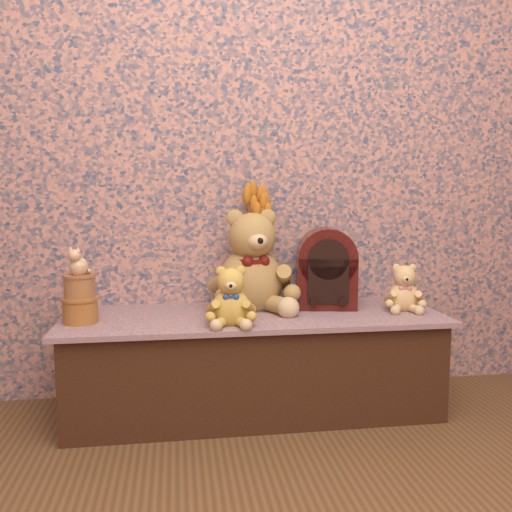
{
  "coord_description": "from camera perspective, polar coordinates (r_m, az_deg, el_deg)",
  "views": [
    {
      "loc": [
        -0.3,
        -0.85,
        0.89
      ],
      "look_at": [
        0.0,
        1.2,
        0.64
      ],
      "focal_mm": 37.68,
      "sensor_mm": 36.0,
      "label": 1
    }
  ],
  "objects": [
    {
      "name": "display_shelf",
      "position": [
        2.22,
        -0.19,
        -11.23
      ],
      "size": [
        1.51,
        0.53,
        0.4
      ],
      "primitive_type": "cube",
      "color": "#3B427A",
      "rests_on": "ground"
    },
    {
      "name": "teddy_large",
      "position": [
        2.23,
        -0.55,
        0.02
      ],
      "size": [
        0.41,
        0.47,
        0.45
      ],
      "primitive_type": null,
      "rotation": [
        0.0,
        0.0,
        0.14
      ],
      "color": "olive",
      "rests_on": "display_shelf"
    },
    {
      "name": "teddy_medium",
      "position": [
        1.98,
        -2.68,
        -3.94
      ],
      "size": [
        0.21,
        0.24,
        0.23
      ],
      "primitive_type": null,
      "rotation": [
        0.0,
        0.0,
        -0.1
      ],
      "color": "#B28432",
      "rests_on": "display_shelf"
    },
    {
      "name": "teddy_small",
      "position": [
        2.3,
        15.41,
        -3.01
      ],
      "size": [
        0.2,
        0.23,
        0.21
      ],
      "primitive_type": null,
      "rotation": [
        0.0,
        0.0,
        -0.22
      ],
      "color": "tan",
      "rests_on": "display_shelf"
    },
    {
      "name": "cathedral_radio",
      "position": [
        2.29,
        7.45,
        -1.24
      ],
      "size": [
        0.27,
        0.22,
        0.34
      ],
      "primitive_type": null,
      "rotation": [
        0.0,
        0.0,
        -0.18
      ],
      "color": "#3C0E0B",
      "rests_on": "display_shelf"
    },
    {
      "name": "ceramic_vase",
      "position": [
        2.31,
        0.02,
        -2.98
      ],
      "size": [
        0.12,
        0.12,
        0.19
      ],
      "primitive_type": "cylinder",
      "rotation": [
        0.0,
        0.0,
        0.07
      ],
      "color": "tan",
      "rests_on": "display_shelf"
    },
    {
      "name": "dried_stalks",
      "position": [
        2.28,
        0.02,
        4.16
      ],
      "size": [
        0.25,
        0.25,
        0.39
      ],
      "primitive_type": null,
      "rotation": [
        0.0,
        0.0,
        0.29
      ],
      "color": "#B7651D",
      "rests_on": "ceramic_vase"
    },
    {
      "name": "biscuit_tin_lower",
      "position": [
        2.12,
        -18.15,
        -5.52
      ],
      "size": [
        0.14,
        0.14,
        0.09
      ],
      "primitive_type": "cylinder",
      "rotation": [
        0.0,
        0.0,
        0.14
      ],
      "color": "#B19433",
      "rests_on": "display_shelf"
    },
    {
      "name": "biscuit_tin_upper",
      "position": [
        2.1,
        -18.24,
        -3.12
      ],
      "size": [
        0.14,
        0.14,
        0.09
      ],
      "primitive_type": "cylinder",
      "rotation": [
        0.0,
        0.0,
        0.29
      ],
      "color": "tan",
      "rests_on": "biscuit_tin_lower"
    },
    {
      "name": "cat_figurine",
      "position": [
        2.09,
        -18.34,
        -0.43
      ],
      "size": [
        0.1,
        0.11,
        0.11
      ],
      "primitive_type": null,
      "rotation": [
        0.0,
        0.0,
        -0.31
      ],
      "color": "silver",
      "rests_on": "biscuit_tin_upper"
    }
  ]
}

